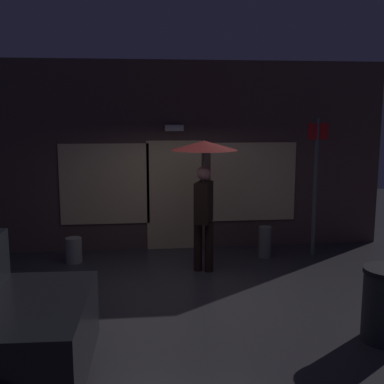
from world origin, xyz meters
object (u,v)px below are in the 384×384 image
at_px(person_with_umbrella, 204,172).
at_px(sidewalk_bollard, 265,242).
at_px(sidewalk_bollard_2, 74,250).
at_px(street_sign_post, 315,179).

distance_m(person_with_umbrella, sidewalk_bollard, 2.05).
bearing_deg(person_with_umbrella, sidewalk_bollard_2, 93.49).
xyz_separation_m(person_with_umbrella, street_sign_post, (2.24, 0.72, -0.26)).
distance_m(person_with_umbrella, sidewalk_bollard_2, 2.87).
bearing_deg(sidewalk_bollard, street_sign_post, 2.83).
height_order(person_with_umbrella, sidewalk_bollard, person_with_umbrella).
xyz_separation_m(sidewalk_bollard, sidewalk_bollard_2, (-3.60, 0.05, -0.06)).
height_order(sidewalk_bollard, sidewalk_bollard_2, sidewalk_bollard).
bearing_deg(street_sign_post, person_with_umbrella, -162.28).
height_order(person_with_umbrella, street_sign_post, street_sign_post).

